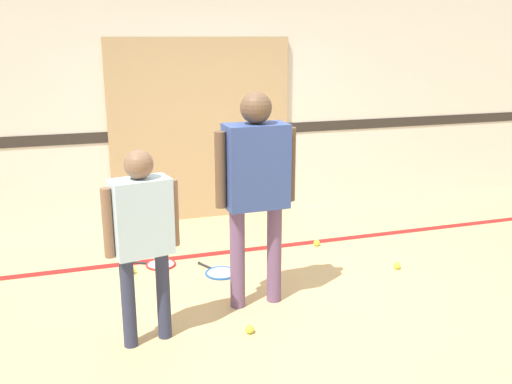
% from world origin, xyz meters
% --- Properties ---
extents(ground_plane, '(16.00, 16.00, 0.00)m').
position_xyz_m(ground_plane, '(0.00, 0.00, 0.00)').
color(ground_plane, tan).
extents(wall_back, '(16.00, 0.07, 3.20)m').
position_xyz_m(wall_back, '(0.00, 2.36, 1.60)').
color(wall_back, silver).
rests_on(wall_back, ground_plane).
extents(wall_panel, '(2.10, 0.05, 2.10)m').
position_xyz_m(wall_panel, '(-0.11, 2.30, 1.05)').
color(wall_panel, tan).
rests_on(wall_panel, ground_plane).
extents(floor_stripe, '(14.40, 0.10, 0.01)m').
position_xyz_m(floor_stripe, '(0.00, 1.09, 0.00)').
color(floor_stripe, red).
rests_on(floor_stripe, ground_plane).
extents(person_instructor, '(0.65, 0.28, 1.72)m').
position_xyz_m(person_instructor, '(-0.20, -0.07, 1.06)').
color(person_instructor, '#6B4C70').
rests_on(person_instructor, ground_plane).
extents(person_student_left, '(0.52, 0.29, 1.40)m').
position_xyz_m(person_student_left, '(-1.12, -0.41, 0.86)').
color(person_student_left, '#2D334C').
rests_on(person_student_left, ground_plane).
extents(racket_spare_on_floor, '(0.50, 0.39, 0.03)m').
position_xyz_m(racket_spare_on_floor, '(-0.84, 0.96, 0.01)').
color(racket_spare_on_floor, red).
rests_on(racket_spare_on_floor, ground_plane).
extents(racket_second_spare, '(0.40, 0.50, 0.03)m').
position_xyz_m(racket_second_spare, '(-0.34, 0.60, 0.01)').
color(racket_second_spare, blue).
rests_on(racket_second_spare, ground_plane).
extents(tennis_ball_near_instructor, '(0.07, 0.07, 0.07)m').
position_xyz_m(tennis_ball_near_instructor, '(-0.40, -0.53, 0.03)').
color(tennis_ball_near_instructor, '#CCE038').
rests_on(tennis_ball_near_instructor, ground_plane).
extents(tennis_ball_by_spare_racket, '(0.07, 0.07, 0.07)m').
position_xyz_m(tennis_ball_by_spare_racket, '(-1.11, 0.83, 0.03)').
color(tennis_ball_by_spare_racket, '#CCE038').
rests_on(tennis_ball_by_spare_racket, ground_plane).
extents(tennis_ball_stray_left, '(0.07, 0.07, 0.07)m').
position_xyz_m(tennis_ball_stray_left, '(0.80, 0.98, 0.03)').
color(tennis_ball_stray_left, '#CCE038').
rests_on(tennis_ball_stray_left, ground_plane).
extents(tennis_ball_stray_right, '(0.07, 0.07, 0.07)m').
position_xyz_m(tennis_ball_stray_right, '(1.27, 0.19, 0.03)').
color(tennis_ball_stray_right, '#CCE038').
rests_on(tennis_ball_stray_right, ground_plane).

